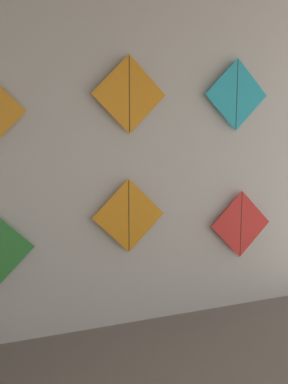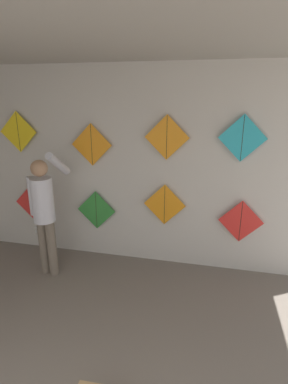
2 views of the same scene
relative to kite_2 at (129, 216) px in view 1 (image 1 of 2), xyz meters
name	(u,v)px [view 1 (image 1 of 2)]	position (x,y,z in m)	size (l,w,h in m)	color
back_panel	(60,157)	(-0.51, 0.09, 0.47)	(5.76, 0.06, 2.80)	beige
kite_2	(129,216)	(0.00, 0.00, 0.00)	(0.59, 0.01, 0.59)	orange
kite_3	(241,224)	(1.04, 0.00, -0.15)	(0.59, 0.01, 0.59)	red
kite_6	(129,94)	(0.01, 0.00, 0.94)	(0.59, 0.01, 0.59)	orange
kite_7	(237,95)	(0.96, 0.00, 0.96)	(0.59, 0.01, 0.59)	#28B2C6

